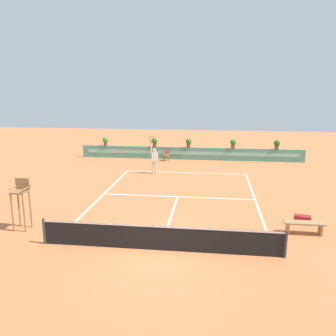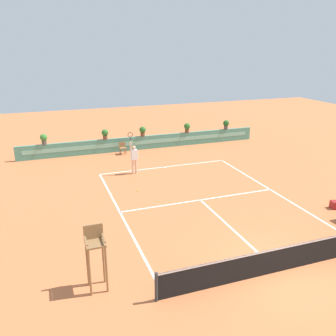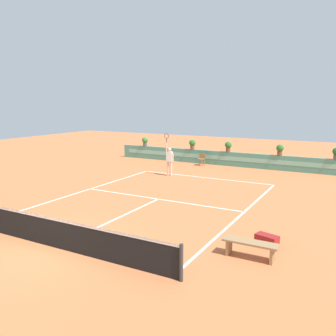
{
  "view_description": "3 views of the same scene",
  "coord_description": "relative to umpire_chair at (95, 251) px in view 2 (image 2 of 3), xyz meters",
  "views": [
    {
      "loc": [
        1.79,
        -11.65,
        5.83
      ],
      "look_at": [
        -0.84,
        8.88,
        1.0
      ],
      "focal_mm": 37.59,
      "sensor_mm": 36.0,
      "label": 1
    },
    {
      "loc": [
        -7.12,
        -8.57,
        7.33
      ],
      "look_at": [
        -0.84,
        8.88,
        1.0
      ],
      "focal_mm": 38.36,
      "sensor_mm": 36.0,
      "label": 2
    },
    {
      "loc": [
        8.12,
        -7.47,
        4.47
      ],
      "look_at": [
        -0.84,
        8.88,
        1.0
      ],
      "focal_mm": 38.09,
      "sensor_mm": 36.0,
      "label": 3
    }
  ],
  "objects": [
    {
      "name": "potted_plant_left",
      "position": [
        3.07,
        15.13,
        0.07
      ],
      "size": [
        0.48,
        0.48,
        0.72
      ],
      "color": "brown",
      "rests_on": "back_wall_barrier"
    },
    {
      "name": "tennis_player",
      "position": [
        3.87,
        10.09,
        -0.29
      ],
      "size": [
        0.62,
        0.26,
        2.58
      ],
      "color": "beige",
      "rests_on": "ground"
    },
    {
      "name": "tennis_ball_near_baseline",
      "position": [
        3.33,
        7.33,
        -1.31
      ],
      "size": [
        0.07,
        0.07,
        0.07
      ],
      "primitive_type": "sphere",
      "color": "#CCE033",
      "rests_on": "ground"
    },
    {
      "name": "back_wall_barrier",
      "position": [
        5.96,
        15.12,
        -0.84
      ],
      "size": [
        18.0,
        0.21,
        1.0
      ],
      "color": "#4C8E7A",
      "rests_on": "ground"
    },
    {
      "name": "potted_plant_far_right",
      "position": [
        12.77,
        15.13,
        0.07
      ],
      "size": [
        0.48,
        0.48,
        0.72
      ],
      "color": "#514C47",
      "rests_on": "back_wall_barrier"
    },
    {
      "name": "potted_plant_centre",
      "position": [
        5.84,
        15.13,
        0.07
      ],
      "size": [
        0.48,
        0.48,
        0.72
      ],
      "color": "brown",
      "rests_on": "back_wall_barrier"
    },
    {
      "name": "ground_plane",
      "position": [
        5.96,
        4.74,
        -1.34
      ],
      "size": [
        60.0,
        60.0,
        0.0
      ],
      "primitive_type": "plane",
      "color": "#C66B3D"
    },
    {
      "name": "ball_kid_chair",
      "position": [
        4.13,
        14.39,
        -0.86
      ],
      "size": [
        0.44,
        0.44,
        0.85
      ],
      "color": "olive",
      "rests_on": "ground"
    },
    {
      "name": "potted_plant_right",
      "position": [
        9.39,
        15.13,
        0.07
      ],
      "size": [
        0.48,
        0.48,
        0.72
      ],
      "color": "brown",
      "rests_on": "back_wall_barrier"
    },
    {
      "name": "potted_plant_far_left",
      "position": [
        -1.08,
        15.13,
        0.07
      ],
      "size": [
        0.48,
        0.48,
        0.72
      ],
      "color": "#514C47",
      "rests_on": "back_wall_barrier"
    },
    {
      "name": "net",
      "position": [
        5.96,
        -1.26,
        -0.83
      ],
      "size": [
        8.92,
        0.1,
        1.0
      ],
      "color": "#333333",
      "rests_on": "ground"
    },
    {
      "name": "umpire_chair",
      "position": [
        0.0,
        0.0,
        0.0
      ],
      "size": [
        0.6,
        0.6,
        2.14
      ],
      "color": "olive",
      "rests_on": "ground"
    },
    {
      "name": "court_lines",
      "position": [
        5.96,
        5.45,
        -1.34
      ],
      "size": [
        8.32,
        11.94,
        0.01
      ],
      "color": "white",
      "rests_on": "ground"
    }
  ]
}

